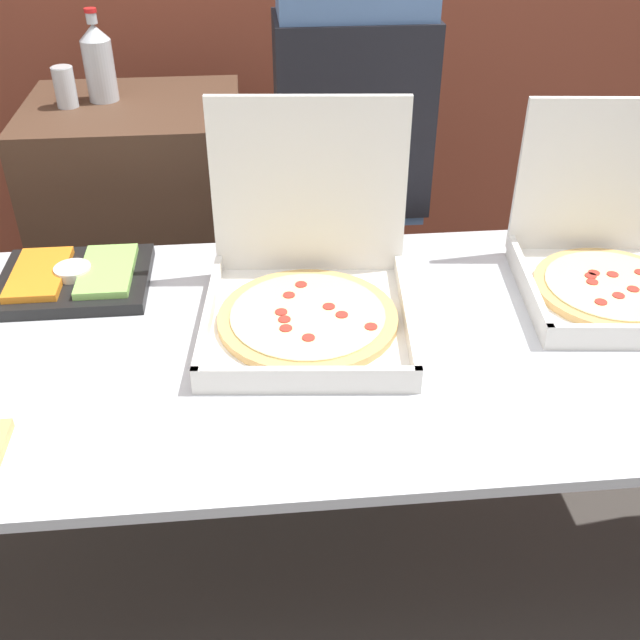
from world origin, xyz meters
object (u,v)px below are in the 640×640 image
(veggie_tray, at_px, (74,278))
(soda_can_silver, at_px, (65,87))
(pizza_box_far_left, at_px, (610,260))
(person_server_vest, at_px, (351,164))
(pizza_box_near_left, at_px, (308,285))
(soda_bottle, at_px, (99,62))

(veggie_tray, height_order, soda_can_silver, soda_can_silver)
(pizza_box_far_left, distance_m, person_server_vest, 0.77)
(pizza_box_near_left, bearing_deg, soda_can_silver, 130.91)
(pizza_box_far_left, relative_size, soda_bottle, 1.71)
(veggie_tray, bearing_deg, pizza_box_far_left, -5.65)
(pizza_box_near_left, height_order, soda_can_silver, pizza_box_near_left)
(veggie_tray, bearing_deg, person_server_vest, 28.77)
(pizza_box_far_left, distance_m, pizza_box_near_left, 0.73)
(person_server_vest, bearing_deg, pizza_box_far_left, 136.50)
(pizza_box_near_left, bearing_deg, veggie_tray, 167.40)
(veggie_tray, bearing_deg, soda_bottle, 90.88)
(pizza_box_far_left, xyz_separation_m, pizza_box_near_left, (-0.73, -0.05, 0.01))
(soda_bottle, relative_size, person_server_vest, 0.16)
(soda_bottle, xyz_separation_m, person_server_vest, (0.75, -0.41, -0.20))
(soda_can_silver, bearing_deg, person_server_vest, -22.86)
(pizza_box_near_left, distance_m, veggie_tray, 0.59)
(soda_bottle, bearing_deg, person_server_vest, -28.98)
(soda_bottle, bearing_deg, pizza_box_near_left, -60.09)
(veggie_tray, distance_m, soda_bottle, 0.87)
(pizza_box_far_left, height_order, pizza_box_near_left, pizza_box_near_left)
(veggie_tray, relative_size, person_server_vest, 0.20)
(pizza_box_far_left, distance_m, soda_bottle, 1.63)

